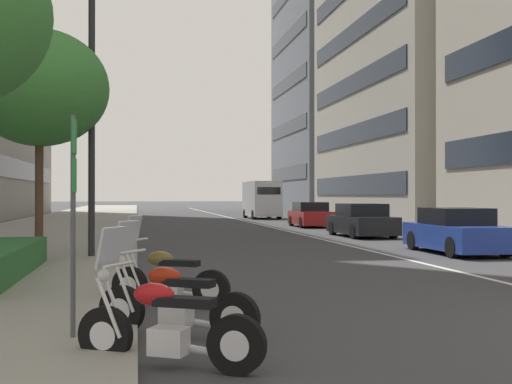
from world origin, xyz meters
TOP-DOWN VIEW (x-y plane):
  - sidewalk_right_plaza at (30.00, 11.54)m, footprint 160.00×8.15m
  - lane_centre_stripe at (35.00, 0.00)m, footprint 110.00×0.16m
  - motorcycle_mid_row at (0.15, 7.18)m, footprint 1.11×1.91m
  - motorcycle_under_tarp at (1.59, 7.02)m, footprint 1.27×1.96m
  - motorcycle_second_in_row at (4.08, 6.98)m, footprint 1.09×1.88m
  - car_approaching_light at (12.40, -2.31)m, footprint 4.48×1.94m
  - car_following_behind at (20.89, -2.20)m, footprint 4.36×2.00m
  - car_lead_in_lane at (30.01, -2.31)m, footprint 4.20×1.88m
  - delivery_van_ahead at (43.95, -2.11)m, footprint 5.14×2.31m
  - parking_sign_by_curb at (1.19, 8.20)m, footprint 0.32×0.06m
  - street_lamp_with_banners at (11.83, 8.38)m, footprint 1.26×2.17m
  - street_tree_by_lamp_post at (11.74, 10.05)m, footprint 3.70×3.70m
  - office_tower_near_left at (43.56, -18.88)m, footprint 23.57×18.95m

SIDE VIEW (x-z plane):
  - lane_centre_stripe at x=35.00m, z-range 0.00..0.01m
  - sidewalk_right_plaza at x=30.00m, z-range 0.00..0.15m
  - motorcycle_mid_row at x=0.15m, z-range -0.30..1.16m
  - motorcycle_second_in_row at x=4.08m, z-range -0.30..1.17m
  - motorcycle_under_tarp at x=1.59m, z-range -0.30..1.17m
  - car_approaching_light at x=12.40m, z-range -0.05..1.36m
  - car_following_behind at x=20.89m, z-range -0.05..1.39m
  - car_lead_in_lane at x=30.01m, z-range -0.04..1.38m
  - delivery_van_ahead at x=43.95m, z-range 0.09..2.98m
  - parking_sign_by_curb at x=1.19m, z-range 0.48..3.06m
  - street_tree_by_lamp_post at x=11.74m, z-range 1.63..7.74m
  - street_lamp_with_banners at x=11.83m, z-range 0.97..8.63m
  - office_tower_near_left at x=43.56m, z-range 0.00..32.85m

